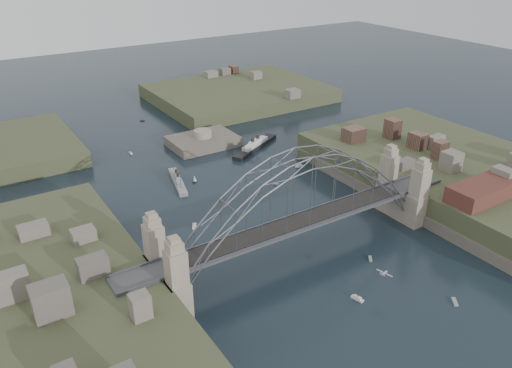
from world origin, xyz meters
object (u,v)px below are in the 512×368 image
object	(u,v)px
bridge	(301,206)
ocean_liner	(255,146)
fort_island	(203,146)
naval_cruiser_far	(72,150)
wharf_shed	(485,190)
naval_cruiser_near	(178,181)

from	to	relation	value
bridge	ocean_liner	bearing A→B (deg)	66.43
fort_island	naval_cruiser_far	bearing A→B (deg)	155.35
naval_cruiser_far	ocean_liner	size ratio (longest dim) A/B	0.68
fort_island	ocean_liner	world-z (taller)	ocean_liner
fort_island	wharf_shed	bearing A→B (deg)	-69.15
fort_island	naval_cruiser_far	distance (m)	42.98
naval_cruiser_near	naval_cruiser_far	size ratio (longest dim) A/B	1.13
wharf_shed	ocean_liner	world-z (taller)	wharf_shed
naval_cruiser_near	ocean_liner	xyz separation A→B (m)	(33.02, 10.30, 0.10)
bridge	naval_cruiser_near	bearing A→B (deg)	99.34
naval_cruiser_near	naval_cruiser_far	bearing A→B (deg)	115.45
fort_island	wharf_shed	distance (m)	90.48
naval_cruiser_near	naval_cruiser_far	xyz separation A→B (m)	(-19.24, 40.42, 0.02)
wharf_shed	naval_cruiser_near	world-z (taller)	wharf_shed
fort_island	naval_cruiser_near	world-z (taller)	fort_island
fort_island	ocean_liner	distance (m)	18.03
wharf_shed	naval_cruiser_near	bearing A→B (deg)	130.12
naval_cruiser_near	fort_island	bearing A→B (deg)	48.64
naval_cruiser_far	bridge	bearing A→B (deg)	-72.90
fort_island	ocean_liner	size ratio (longest dim) A/B	0.96
naval_cruiser_far	ocean_liner	distance (m)	60.32
fort_island	wharf_shed	xyz separation A→B (m)	(32.00, -84.00, 10.34)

